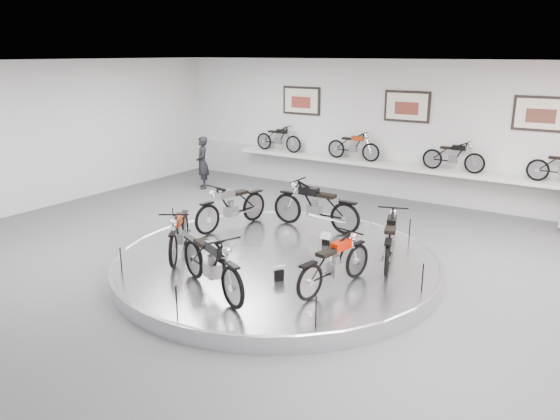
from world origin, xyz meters
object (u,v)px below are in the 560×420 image
Objects in this scene: bike_d at (179,231)px; visitor at (202,163)px; shelf at (400,167)px; bike_b at (316,205)px; bike_c at (231,205)px; bike_f at (335,262)px; bike_e at (212,262)px; display_platform at (277,263)px; bike_a at (390,238)px.

bike_d is 6.77m from visitor.
bike_d reaches higher than shelf.
bike_c is at bearing 30.05° from bike_b.
bike_d is 3.33m from bike_f.
shelf is at bearing 133.51° from bike_d.
visitor reaches higher than bike_d.
visitor is at bearing -160.87° from shelf.
bike_e is (1.92, -2.96, 0.01)m from bike_c.
bike_e is at bearing 93.58° from bike_b.
visitor is (-5.76, -2.00, -0.17)m from shelf.
bike_d is 0.92× the size of bike_e.
bike_e is (1.68, -0.99, 0.05)m from bike_d.
shelf is 7.57m from bike_d.
bike_b is at bearing 20.34° from visitor.
bike_d reaches higher than display_platform.
shelf is at bearing -93.41° from bike_b.
bike_a is 8.50m from visitor.
bike_f is at bearing -76.88° from shelf.
bike_e is 1.12× the size of bike_f.
bike_a is at bearing 154.63° from bike_b.
shelf is 6.47× the size of bike_a.
bike_c is 1.08× the size of visitor.
bike_a is 0.94× the size of bike_e.
bike_c is 5.16m from visitor.
bike_b reaches higher than bike_d.
bike_b reaches higher than display_platform.
bike_d is at bearing -149.28° from display_platform.
bike_a is 3.88m from bike_c.
display_platform is at bearing 86.91° from bike_d.
bike_a reaches higher than bike_d.
bike_c is at bearing 74.69° from bike_f.
bike_d is (-1.66, -0.99, 0.64)m from display_platform.
shelf is 4.46m from bike_b.
bike_c is 0.98× the size of bike_e.
shelf is at bearing 23.37° from bike_f.
bike_e reaches higher than bike_c.
bike_b is 1.05× the size of bike_c.
bike_d is at bearing 104.79° from bike_f.
bike_e is 2.06m from bike_f.
bike_b is at bearing 120.38° from bike_d.
bike_e is at bearing -89.35° from display_platform.
bike_d is 1.96m from bike_e.
display_platform is at bearing -90.00° from shelf.
bike_e is at bearing 137.74° from bike_f.
bike_b is at bearing -93.12° from shelf.
shelf is 5.85m from bike_a.
bike_e is (-1.96, -2.88, 0.03)m from bike_a.
bike_c is (-3.88, 0.07, 0.03)m from bike_a.
bike_c is at bearing 2.77° from visitor.
bike_e is at bearing -3.49° from visitor.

